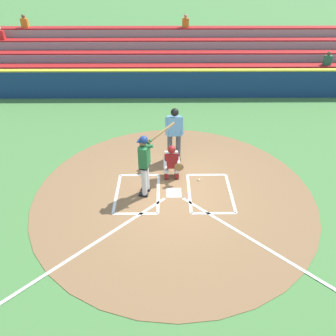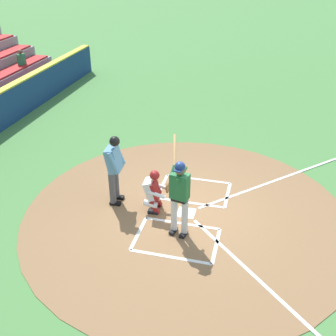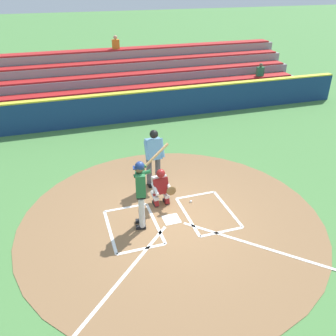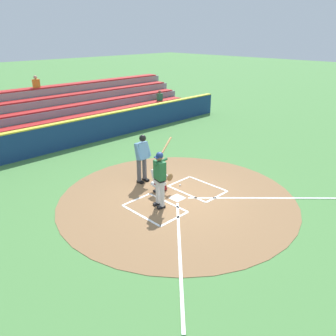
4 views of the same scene
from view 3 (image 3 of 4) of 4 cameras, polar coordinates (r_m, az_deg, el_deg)
ground_plane at (r=9.66m, az=0.55°, el=-8.22°), size 120.00×120.00×0.00m
dirt_circle at (r=9.66m, az=0.55°, el=-8.19°), size 8.00×8.00×0.01m
home_plate_and_chalk at (r=9.01m, az=2.35°, el=-11.33°), size 7.93×4.91×0.01m
batter at (r=8.87m, az=-4.30°, el=-3.43°), size 1.04×0.57×2.13m
catcher at (r=9.95m, az=-1.11°, el=-2.91°), size 0.61×0.61×1.13m
plate_umpire at (r=10.62m, az=-2.30°, el=2.22°), size 0.59×0.43×1.86m
baseball at (r=10.33m, az=3.65°, el=-5.33°), size 0.07×0.07×0.07m
backstop_wall at (r=15.89m, az=-8.11°, el=9.45°), size 22.00×0.36×1.31m
bleacher_stand at (r=18.92m, az=-10.05°, el=13.05°), size 20.00×4.25×3.00m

